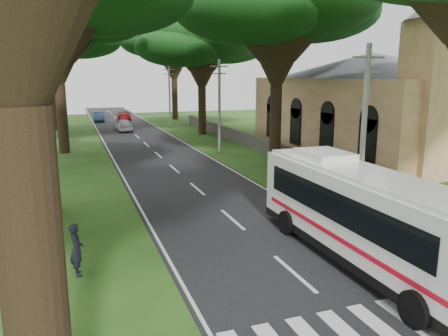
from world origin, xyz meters
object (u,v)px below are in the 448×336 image
at_px(church, 371,96).
at_px(coach_bus, 365,216).
at_px(distant_car_b, 99,117).
at_px(distant_car_a, 124,125).
at_px(pedestrian, 76,250).
at_px(pole_mid, 219,104).
at_px(pole_near, 364,132).
at_px(pole_far, 170,95).
at_px(distant_car_c, 124,115).

relative_size(church, coach_bus, 2.10).
height_order(church, distant_car_b, church).
bearing_deg(church, distant_car_a, 130.60).
bearing_deg(pedestrian, pole_mid, -39.04).
distance_m(pole_near, pole_far, 40.00).
bearing_deg(pedestrian, church, -64.43).
xyz_separation_m(pole_near, coach_bus, (-2.80, -4.09, -2.37)).
bearing_deg(coach_bus, church, 52.60).
bearing_deg(distant_car_a, pole_near, 97.51).
distance_m(pole_mid, distant_car_c, 31.53).
xyz_separation_m(coach_bus, distant_car_b, (-5.60, 54.34, -1.08)).
distance_m(church, pedestrian, 30.44).
distance_m(pole_near, pole_mid, 20.00).
distance_m(church, distant_car_c, 39.55).
bearing_deg(pole_far, coach_bus, -93.63).
xyz_separation_m(pole_far, coach_bus, (-2.80, -44.09, -2.37)).
bearing_deg(coach_bus, pedestrian, 165.90).
distance_m(distant_car_b, distant_car_c, 3.80).
bearing_deg(pole_near, pole_mid, 90.00).
height_order(pole_far, distant_car_a, pole_far).
bearing_deg(pole_far, pole_mid, -90.00).
height_order(coach_bus, distant_car_c, coach_bus).
relative_size(church, pole_near, 3.00).
bearing_deg(coach_bus, pole_far, 86.64).
distance_m(pole_mid, coach_bus, 24.37).
xyz_separation_m(pole_near, pole_mid, (0.00, 20.00, 0.00)).
xyz_separation_m(church, pole_near, (-12.36, -15.55, -0.73)).
relative_size(church, pedestrian, 13.16).
height_order(pole_near, distant_car_c, pole_near).
bearing_deg(distant_car_b, pole_mid, -72.53).
relative_size(pole_far, pedestrian, 4.39).
bearing_deg(distant_car_b, distant_car_c, 13.26).
height_order(pole_mid, coach_bus, pole_mid).
bearing_deg(distant_car_b, pedestrian, -92.52).
relative_size(pole_far, distant_car_c, 1.63).
height_order(coach_bus, pedestrian, coach_bus).
relative_size(coach_bus, pedestrian, 6.28).
height_order(distant_car_a, pedestrian, pedestrian).
distance_m(coach_bus, distant_car_a, 41.57).
xyz_separation_m(distant_car_a, distant_car_c, (1.63, 13.67, -0.03)).
distance_m(coach_bus, distant_car_c, 55.13).
xyz_separation_m(coach_bus, distant_car_c, (-1.87, 55.08, -1.07)).
relative_size(pole_far, coach_bus, 0.70).
bearing_deg(church, distant_car_c, 115.66).
height_order(church, distant_car_a, church).
relative_size(pole_far, distant_car_b, 1.87).
relative_size(pole_near, distant_car_a, 1.82).
bearing_deg(pole_far, pedestrian, -106.67).
xyz_separation_m(distant_car_a, pedestrian, (-6.16, -38.93, 0.13)).
xyz_separation_m(pole_near, distant_car_b, (-8.40, 50.25, -3.45)).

